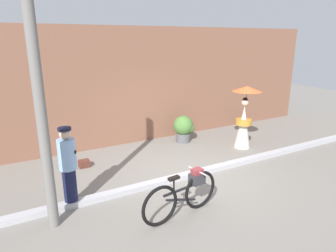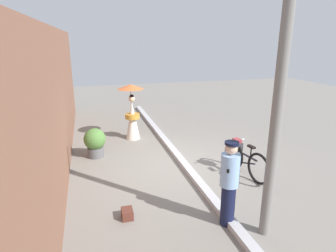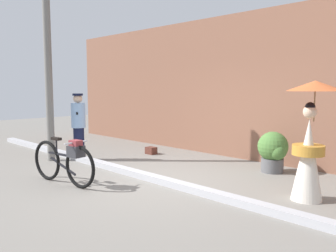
% 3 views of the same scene
% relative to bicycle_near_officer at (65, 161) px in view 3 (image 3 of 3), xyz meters
% --- Properties ---
extents(ground_plane, '(30.00, 30.00, 0.00)m').
position_rel_bicycle_near_officer_xyz_m(ground_plane, '(0.96, 1.29, -0.45)').
color(ground_plane, gray).
extents(building_wall, '(14.00, 0.40, 3.58)m').
position_rel_bicycle_near_officer_xyz_m(building_wall, '(0.96, 4.48, 1.34)').
color(building_wall, brown).
rests_on(building_wall, ground_plane).
extents(sidewalk_curb, '(14.00, 0.20, 0.12)m').
position_rel_bicycle_near_officer_xyz_m(sidewalk_curb, '(0.96, 1.29, -0.39)').
color(sidewalk_curb, '#B2B2B7').
rests_on(sidewalk_curb, ground_plane).
extents(bicycle_near_officer, '(1.72, 0.48, 0.85)m').
position_rel_bicycle_near_officer_xyz_m(bicycle_near_officer, '(0.00, 0.00, 0.00)').
color(bicycle_near_officer, black).
rests_on(bicycle_near_officer, ground_plane).
extents(person_officer, '(0.34, 0.34, 1.63)m').
position_rel_bicycle_near_officer_xyz_m(person_officer, '(-1.79, 1.35, 0.42)').
color(person_officer, '#141938').
rests_on(person_officer, ground_plane).
extents(person_with_parasol, '(0.87, 0.87, 1.88)m').
position_rel_bicycle_near_officer_xyz_m(person_with_parasol, '(3.53, 2.27, 0.53)').
color(person_with_parasol, silver).
rests_on(person_with_parasol, ground_plane).
extents(potted_plant_by_door, '(0.64, 0.63, 0.86)m').
position_rel_bicycle_near_officer_xyz_m(potted_plant_by_door, '(2.22, 3.56, 0.02)').
color(potted_plant_by_door, '#59595B').
rests_on(potted_plant_by_door, ground_plane).
extents(backpack_on_pavement, '(0.27, 0.21, 0.19)m').
position_rel_bicycle_near_officer_xyz_m(backpack_on_pavement, '(-1.11, 3.11, -0.35)').
color(backpack_on_pavement, '#592D23').
rests_on(backpack_on_pavement, ground_plane).
extents(utility_pole, '(0.18, 0.18, 4.80)m').
position_rel_bicycle_near_officer_xyz_m(utility_pole, '(-2.21, 0.83, 1.95)').
color(utility_pole, slate).
rests_on(utility_pole, ground_plane).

